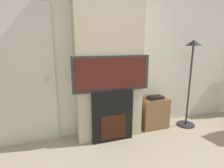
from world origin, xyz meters
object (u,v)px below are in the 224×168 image
object	(u,v)px
media_stand	(154,112)
fireplace	(112,116)
floor_lamp	(191,67)
television	(112,74)

from	to	relation	value
media_stand	fireplace	bearing A→B (deg)	-168.86
fireplace	floor_lamp	xyz separation A→B (m)	(1.49, 0.04, 0.70)
floor_lamp	media_stand	size ratio (longest dim) A/B	2.60
television	floor_lamp	xyz separation A→B (m)	(1.49, 0.04, 0.03)
television	floor_lamp	size ratio (longest dim) A/B	0.75
media_stand	television	bearing A→B (deg)	-168.73
floor_lamp	media_stand	distance (m)	1.04
fireplace	floor_lamp	world-z (taller)	floor_lamp
television	floor_lamp	world-z (taller)	floor_lamp
fireplace	media_stand	distance (m)	0.89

